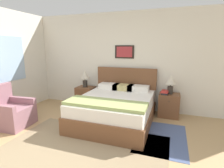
% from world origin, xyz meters
% --- Properties ---
extents(ground_plane, '(16.00, 16.00, 0.00)m').
position_xyz_m(ground_plane, '(0.00, 0.00, 0.00)').
color(ground_plane, tan).
extents(wall_back, '(7.54, 0.09, 2.60)m').
position_xyz_m(wall_back, '(0.00, 2.76, 1.30)').
color(wall_back, silver).
rests_on(wall_back, ground_plane).
extents(wall_left, '(0.08, 5.13, 2.60)m').
position_xyz_m(wall_left, '(-2.60, 1.36, 1.30)').
color(wall_left, silver).
rests_on(wall_left, ground_plane).
extents(area_rug_main, '(2.77, 1.71, 0.01)m').
position_xyz_m(area_rug_main, '(-0.06, 0.53, 0.00)').
color(area_rug_main, '#897556').
rests_on(area_rug_main, ground_plane).
extents(area_rug_bedside, '(0.90, 1.35, 0.01)m').
position_xyz_m(area_rug_bedside, '(1.17, 1.32, 0.00)').
color(area_rug_bedside, '#47567F').
rests_on(area_rug_bedside, ground_plane).
extents(bed, '(1.62, 1.93, 1.15)m').
position_xyz_m(bed, '(0.11, 1.74, 0.33)').
color(bed, brown).
rests_on(bed, ground_plane).
extents(armchair, '(0.81, 0.74, 0.89)m').
position_xyz_m(armchair, '(-1.99, 0.79, 0.29)').
color(armchair, '#8E606B').
rests_on(armchair, ground_plane).
extents(nightstand_near_window, '(0.49, 0.44, 0.57)m').
position_xyz_m(nightstand_near_window, '(-1.04, 2.48, 0.29)').
color(nightstand_near_window, brown).
rests_on(nightstand_near_window, ground_plane).
extents(nightstand_by_door, '(0.49, 0.44, 0.57)m').
position_xyz_m(nightstand_by_door, '(1.25, 2.48, 0.29)').
color(nightstand_by_door, brown).
rests_on(nightstand_by_door, ground_plane).
extents(table_lamp_near_window, '(0.24, 0.24, 0.47)m').
position_xyz_m(table_lamp_near_window, '(-1.05, 2.49, 0.88)').
color(table_lamp_near_window, '#2D2823').
rests_on(table_lamp_near_window, nightstand_near_window).
extents(table_lamp_by_door, '(0.24, 0.24, 0.47)m').
position_xyz_m(table_lamp_by_door, '(1.26, 2.49, 0.88)').
color(table_lamp_by_door, '#2D2823').
rests_on(table_lamp_by_door, nightstand_by_door).
extents(book_thick_bottom, '(0.15, 0.27, 0.04)m').
position_xyz_m(book_thick_bottom, '(1.14, 2.44, 0.59)').
color(book_thick_bottom, '#232328').
rests_on(book_thick_bottom, nightstand_by_door).
extents(book_hardcover_middle, '(0.20, 0.27, 0.03)m').
position_xyz_m(book_hardcover_middle, '(1.14, 2.44, 0.62)').
color(book_hardcover_middle, '#B7332D').
rests_on(book_hardcover_middle, book_thick_bottom).
extents(book_novel_upper, '(0.17, 0.23, 0.03)m').
position_xyz_m(book_novel_upper, '(1.14, 2.44, 0.65)').
color(book_novel_upper, '#B7332D').
rests_on(book_novel_upper, book_hardcover_middle).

